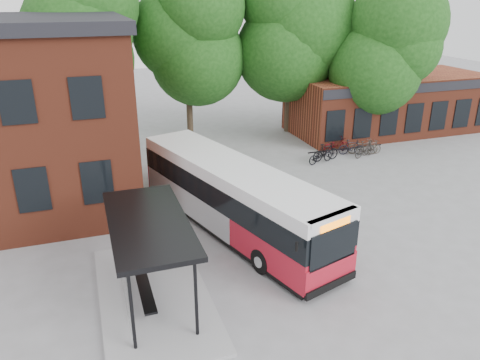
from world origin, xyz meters
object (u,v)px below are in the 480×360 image
object	(u,v)px
bicycle_1	(326,152)
bicycle_7	(372,148)
bicycle_5	(365,149)
bicycle_0	(321,156)
bicycle_4	(362,147)
bus_shelter	(151,260)
city_bus	(233,198)
bicycle_3	(351,147)
bicycle_2	(336,145)

from	to	relation	value
bicycle_1	bicycle_7	world-z (taller)	bicycle_1
bicycle_5	bicycle_0	bearing A→B (deg)	75.28
bicycle_1	bicycle_4	size ratio (longest dim) A/B	0.98
bus_shelter	bicycle_0	xyz separation A→B (m)	(11.51, 10.01, -0.98)
city_bus	bicycle_0	bearing A→B (deg)	23.10
bicycle_0	bicycle_1	distance (m)	0.56
bicycle_3	bicycle_5	bearing A→B (deg)	-117.74
bicycle_3	bicycle_7	distance (m)	1.26
bus_shelter	bicycle_2	xyz separation A→B (m)	(13.45, 11.61, -0.99)
city_bus	bus_shelter	bearing A→B (deg)	-153.73
bus_shelter	bicycle_3	size ratio (longest dim) A/B	4.33
bicycle_0	bus_shelter	bearing A→B (deg)	115.84
bicycle_1	bicycle_2	world-z (taller)	bicycle_1
city_bus	bicycle_3	distance (m)	12.33
bicycle_1	bicycle_3	xyz separation A→B (m)	(2.08, 0.48, -0.06)
bicycle_7	bicycle_2	bearing A→B (deg)	48.87
city_bus	bicycle_3	xyz separation A→B (m)	(10.07, 7.04, -0.98)
bicycle_5	bicycle_1	bearing A→B (deg)	69.65
bicycle_4	bicycle_5	xyz separation A→B (m)	(-0.15, -0.51, 0.04)
city_bus	bicycle_2	distance (m)	12.35
city_bus	bicycle_1	world-z (taller)	city_bus
bicycle_0	bicycle_3	size ratio (longest dim) A/B	1.11
bicycle_0	bicycle_7	bearing A→B (deg)	-99.51
city_bus	bicycle_0	world-z (taller)	city_bus
bicycle_0	bicycle_4	bearing A→B (deg)	-93.97
bicycle_2	bicycle_5	world-z (taller)	bicycle_5
city_bus	bicycle_0	xyz separation A→B (m)	(7.52, 6.28, -0.99)
bicycle_0	bicycle_7	world-z (taller)	bicycle_0
bicycle_2	bicycle_7	size ratio (longest dim) A/B	1.15
bicycle_1	bicycle_5	bearing A→B (deg)	-100.71
bus_shelter	bicycle_2	distance (m)	17.79
bicycle_0	bicycle_3	distance (m)	2.67
bicycle_5	bus_shelter	bearing A→B (deg)	107.52
bus_shelter	bicycle_3	distance (m)	17.74
bicycle_2	bicycle_3	size ratio (longest dim) A/B	1.08
bicycle_4	bicycle_7	distance (m)	0.56
bicycle_1	bus_shelter	bearing A→B (deg)	123.06
bicycle_1	bicycle_4	distance (m)	2.82
bicycle_4	bus_shelter	bearing A→B (deg)	149.29
bicycle_7	bus_shelter	bearing A→B (deg)	117.08
bicycle_4	bicycle_1	bearing A→B (deg)	120.99
bus_shelter	bicycle_0	world-z (taller)	bus_shelter
bicycle_5	bicycle_3	bearing A→B (deg)	25.18
bus_shelter	bicycle_1	size ratio (longest dim) A/B	3.83
bicycle_2	bus_shelter	bearing A→B (deg)	128.30
city_bus	bicycle_3	size ratio (longest dim) A/B	7.14
bicycle_2	bicycle_7	xyz separation A→B (m)	(1.82, -1.23, -0.00)
bicycle_3	bicycle_0	bearing A→B (deg)	126.35
bicycle_5	bicycle_7	size ratio (longest dim) A/B	1.16
bus_shelter	city_bus	world-z (taller)	city_bus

